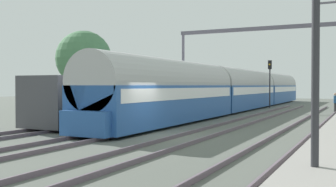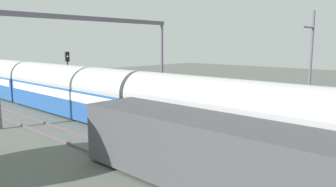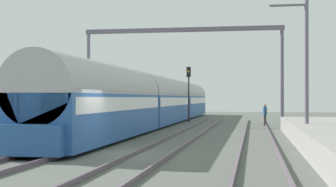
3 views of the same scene
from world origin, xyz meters
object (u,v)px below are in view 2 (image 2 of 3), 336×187
Objects in this scene: person_crossing at (157,92)px; freight_car at (216,156)px; railway_signal_far at (68,71)px; catenary_gantry at (95,41)px; passenger_train at (71,90)px.

freight_car is at bearing -46.69° from person_crossing.
catenary_gantry is at bearing -89.46° from railway_signal_far.
railway_signal_far reaches higher than freight_car.
person_crossing is (12.43, 15.54, -0.44)m from freight_car.
person_crossing is 8.17m from catenary_gantry.
freight_car reaches higher than person_crossing.
passenger_train reaches higher than freight_car.
catenary_gantry reaches higher than freight_car.
catenary_gantry is at bearing -22.55° from passenger_train.
railway_signal_far is (-6.60, 5.01, 2.15)m from person_crossing.
railway_signal_far is (5.84, 20.55, 1.71)m from freight_car.
person_crossing is at bearing 51.34° from freight_car.
freight_car is 21.43m from railway_signal_far.
passenger_train is 3.04× the size of catenary_gantry.
passenger_train is at bearing 157.45° from catenary_gantry.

